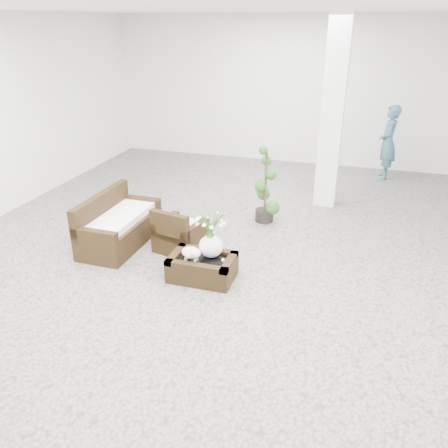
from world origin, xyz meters
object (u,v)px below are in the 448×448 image
(armchair, at_px, (180,229))
(loveseat, at_px, (119,220))
(topiary, at_px, (265,185))
(coffee_table, at_px, (202,268))

(armchair, bearing_deg, loveseat, 19.14)
(topiary, bearing_deg, armchair, -124.65)
(coffee_table, xyz_separation_m, loveseat, (-1.63, 0.63, 0.26))
(topiary, bearing_deg, loveseat, -141.76)
(armchair, bearing_deg, coffee_table, 143.27)
(armchair, xyz_separation_m, topiary, (1.03, 1.49, 0.32))
(topiary, bearing_deg, coffee_table, -100.12)
(coffee_table, bearing_deg, topiary, 79.88)
(armchair, relative_size, topiary, 0.53)
(coffee_table, distance_m, topiary, 2.32)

